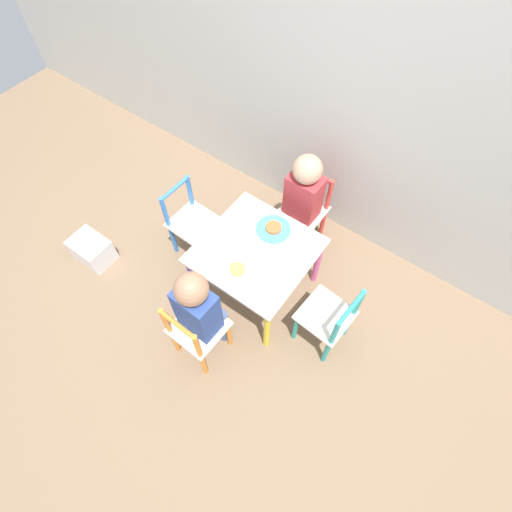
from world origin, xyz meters
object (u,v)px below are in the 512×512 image
Objects in this scene: plate_back at (273,229)px; plate_front at (237,270)px; storage_bin at (92,250)px; chair_teal at (329,319)px; child_back at (302,197)px; chair_red at (304,211)px; chair_blue at (191,223)px; chair_orange at (196,332)px; kids_table at (256,256)px; child_front at (200,308)px.

plate_back is 1.06× the size of plate_front.
chair_teal is at bearing 14.91° from storage_bin.
child_back reaches higher than plate_back.
chair_teal is at bearing -46.72° from chair_red.
chair_blue is 2.18× the size of storage_bin.
chair_orange and chair_teal have the same top height.
kids_table is 1.12× the size of chair_blue.
storage_bin is (-0.97, 0.01, -0.37)m from child_front.
child_front is at bearing -92.96° from plate_front.
plate_back and plate_front have the same top height.
chair_blue is at bearing 43.59° from storage_bin.
plate_back is 0.81× the size of storage_bin.
plate_front is at bearing -90.00° from kids_table.
plate_back is 0.33m from plate_front.
chair_blue is 0.71m from child_front.
plate_back is at bearing -71.86° from chair_blue.
chair_red is 0.98m from child_front.
storage_bin is (-1.50, -0.40, -0.17)m from chair_teal.
chair_red is (0.01, 0.51, -0.11)m from kids_table.
chair_orange reaches higher than plate_back.
chair_blue is 0.68m from storage_bin.
child_back is at bearing 89.22° from plate_front.
storage_bin is (-0.99, -0.44, -0.29)m from kids_table.
child_front is at bearing -90.00° from chair_orange.
plate_back is at bearing -89.50° from child_front.
chair_blue is at bearing -41.41° from child_front.
chair_orange is at bearing -90.43° from child_back.
chair_teal is (0.50, -0.55, 0.00)m from chair_red.
chair_orange is at bearing -43.68° from chair_teal.
chair_orange is 1.00× the size of chair_teal.
chair_orange reaches higher than kids_table.
chair_orange is 1.00× the size of chair_blue.
plate_front is (-0.01, -0.61, -0.01)m from child_back.
kids_table is at bearing 23.93° from storage_bin.
child_back is at bearing -48.25° from chair_blue.
child_back is 0.28m from plate_back.
chair_red and chair_teal have the same top height.
chair_blue is at bearing -139.12° from child_back.
chair_red is 2.85× the size of plate_front.
plate_front is (0.02, 0.34, 0.18)m from chair_orange.
kids_table is 0.52m from chair_red.
child_back is at bearing -89.60° from child_front.
chair_red is at bearing 43.54° from storage_bin.
child_back is 4.01× the size of plate_front.
chair_blue is at bearing -45.03° from chair_orange.
chair_blue is 0.56m from plate_back.
child_front is (0.50, -0.47, 0.19)m from chair_blue.
child_front is 3.85× the size of plate_back.
chair_teal is 0.70× the size of child_front.
chair_red is 0.71× the size of child_back.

